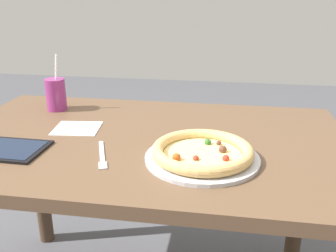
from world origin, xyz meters
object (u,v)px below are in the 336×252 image
Objects in this scene: tablet at (6,149)px; drink_cup_colored at (56,94)px; pizza_near at (202,153)px; fork at (102,156)px.

drink_cup_colored is at bearing 93.31° from tablet.
drink_cup_colored is (-0.63, 0.39, 0.04)m from pizza_near.
drink_cup_colored is 1.18× the size of fork.
drink_cup_colored reaches higher than pizza_near.
drink_cup_colored is 0.43m from tablet.
fork is at bearing 1.03° from tablet.
fork is at bearing -175.55° from pizza_near.
tablet is at bearing -178.97° from fork.
pizza_near is 1.47× the size of drink_cup_colored.
pizza_near is at bearing 4.45° from fork.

